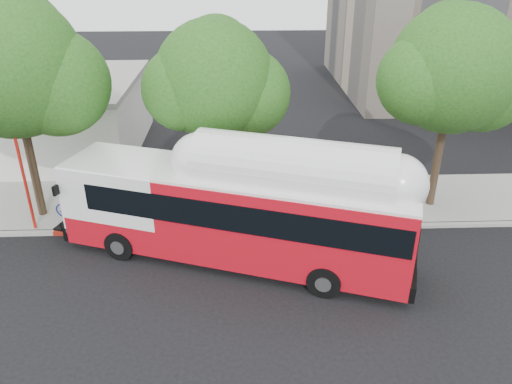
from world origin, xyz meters
TOP-DOWN VIEW (x-y plane):
  - ground at (0.00, 0.00)m, footprint 120.00×120.00m
  - sidewalk at (0.00, 6.50)m, footprint 60.00×5.00m
  - curb_strip at (0.00, 3.90)m, footprint 60.00×0.30m
  - red_curb_segment at (-3.00, 3.90)m, footprint 10.00×0.32m
  - street_tree_left at (-8.53, 5.56)m, footprint 6.67×5.80m
  - street_tree_mid at (-0.59, 6.06)m, footprint 5.75×5.00m
  - street_tree_right at (9.44, 5.86)m, footprint 6.21×5.40m
  - low_commercial_bldg at (-14.00, 14.00)m, footprint 16.20×10.20m
  - transit_bus at (-0.13, 1.75)m, footprint 14.29×7.04m
  - signal_pole at (-8.89, 4.21)m, footprint 0.13×0.44m

SIDE VIEW (x-z plane):
  - ground at x=0.00m, z-range 0.00..0.00m
  - sidewalk at x=0.00m, z-range 0.00..0.15m
  - curb_strip at x=0.00m, z-range 0.00..0.15m
  - red_curb_segment at x=-3.00m, z-range 0.00..0.16m
  - transit_bus at x=-0.13m, z-range -0.14..4.08m
  - low_commercial_bldg at x=-14.00m, z-range 0.03..4.28m
  - signal_pole at x=-8.89m, z-range 0.06..4.71m
  - street_tree_mid at x=-0.59m, z-range 1.60..10.22m
  - street_tree_right at x=9.44m, z-range 1.67..10.85m
  - street_tree_left at x=-8.53m, z-range 1.73..11.47m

